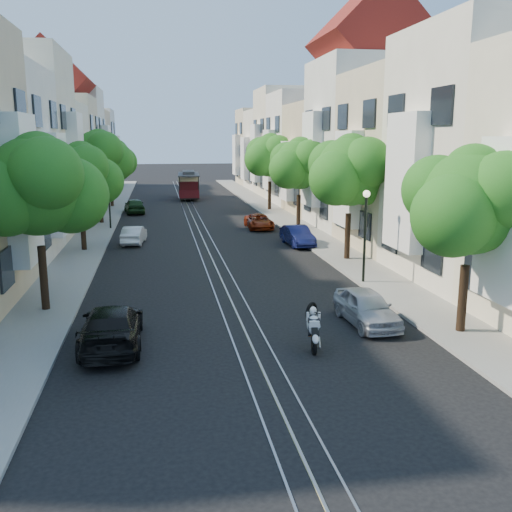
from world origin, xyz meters
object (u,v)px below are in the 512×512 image
cable_car (189,184)px  parked_car_w_near (112,326)px  tree_e_b (351,173)px  tree_w_b (81,176)px  sportbike_rider (313,325)px  parked_car_w_mid (134,235)px  tree_e_a (472,205)px  tree_e_c (300,166)px  tree_w_c (99,158)px  tree_e_d (270,157)px  parked_car_w_far (135,206)px  lamp_west (109,190)px  parked_car_e_near (367,307)px  parked_car_e_far (259,221)px  tree_w_a (38,188)px  tree_w_d (111,159)px  parked_car_e_mid (297,236)px  lamp_east (365,222)px

cable_car → parked_car_w_near: 45.28m
tree_e_b → tree_w_b: size_ratio=1.07×
tree_w_b → sportbike_rider: (9.02, -17.46, -3.63)m
parked_car_w_mid → tree_e_a: bearing=127.9°
tree_e_c → parked_car_w_mid: 12.94m
sportbike_rider → tree_w_c: bearing=117.7°
tree_w_c → parked_car_w_mid: bearing=-72.9°
tree_e_d → sportbike_rider: bearing=-98.9°
tree_e_a → tree_w_b: (-14.40, 17.00, 0.00)m
cable_car → parked_car_w_far: size_ratio=1.83×
tree_e_d → parked_car_w_mid: size_ratio=2.01×
lamp_west → parked_car_w_near: bearing=-85.5°
parked_car_e_near → cable_car: bearing=92.5°
parked_car_e_far → parked_car_w_mid: 9.92m
tree_e_b → lamp_west: tree_e_b is taller
tree_w_a → lamp_west: 20.13m
sportbike_rider → parked_car_w_near: (-6.28, 1.25, -0.10)m
cable_car → parked_car_e_far: (3.90, -22.11, -1.09)m
tree_e_a → parked_car_w_mid: (-11.66, 19.11, -3.84)m
tree_e_d → parked_car_e_near: (-2.86, -32.46, -4.24)m
tree_w_a → sportbike_rider: size_ratio=3.87×
tree_w_d → parked_car_e_mid: 25.93m
tree_w_d → parked_car_w_near: bearing=-85.9°
tree_w_a → parked_car_w_far: tree_w_a is taller
tree_e_a → parked_car_w_far: 36.30m
tree_e_a → tree_w_a: tree_w_a is taller
lamp_east → parked_car_e_mid: lamp_east is taller
tree_e_b → tree_e_d: bearing=90.0°
lamp_east → lamp_west: 21.97m
tree_w_d → parked_car_w_near: (2.74, -38.22, -3.93)m
tree_w_d → parked_car_w_far: size_ratio=1.66×
tree_w_c → parked_car_e_far: tree_w_c is taller
tree_e_d → tree_w_d: tree_e_d is taller
sportbike_rider → parked_car_e_far: sportbike_rider is taller
tree_w_d → lamp_west: (0.84, -13.98, -1.75)m
cable_car → tree_w_a: bearing=-98.1°
tree_e_c → sportbike_rider: (-5.38, -23.46, -3.83)m
lamp_west → parked_car_e_mid: 14.65m
parked_car_w_near → tree_w_c: bearing=-84.5°
tree_w_b → lamp_east: 16.81m
tree_e_b → tree_w_a: 16.01m
lamp_east → cable_car: (-5.80, 38.77, -1.23)m
tree_e_a → cable_car: (-6.76, 45.79, -2.78)m
tree_e_c → lamp_west: (-13.56, 2.02, -1.75)m
tree_w_a → sportbike_rider: 11.26m
tree_w_c → parked_car_e_far: bearing=-20.5°
parked_car_e_near → parked_car_w_far: parked_car_w_far is taller
tree_e_d → tree_w_a: bearing=-116.4°
tree_w_a → parked_car_w_mid: (2.74, 14.11, -4.17)m
parked_car_e_near → parked_car_e_mid: parked_car_e_near is taller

